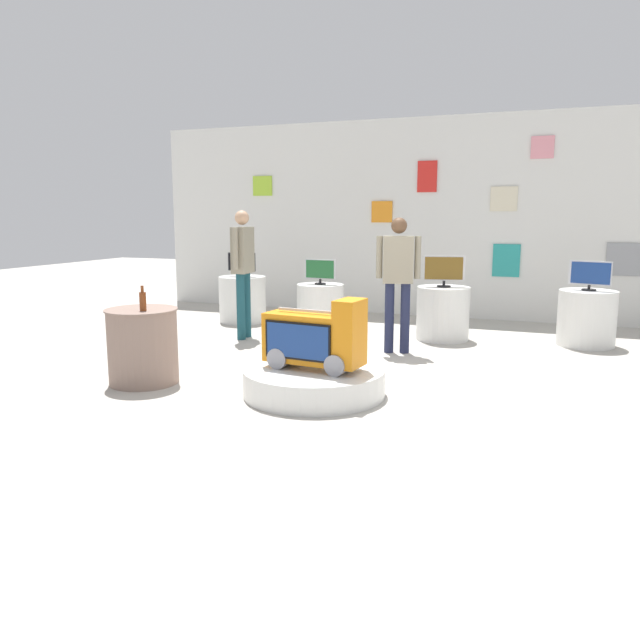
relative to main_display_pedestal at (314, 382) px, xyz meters
name	(u,v)px	position (x,y,z in m)	size (l,w,h in m)	color
ground_plane	(365,384)	(0.36, 0.55, -0.13)	(30.00, 30.00, 0.00)	#B2ADA3
back_wall_display	(445,218)	(0.37, 5.23, 1.56)	(10.82, 0.13, 3.39)	silver
main_display_pedestal	(314,382)	(0.00, 0.00, 0.00)	(1.40, 1.40, 0.27)	silver
novelty_firetruck_tv	(315,340)	(0.02, -0.01, 0.42)	(1.01, 0.50, 0.71)	gray
display_pedestal_left_rear	(443,313)	(0.71, 3.21, 0.24)	(0.74, 0.74, 0.75)	silver
tv_on_left_rear	(444,270)	(0.71, 3.20, 0.86)	(0.56, 0.19, 0.44)	black
display_pedestal_center_rear	(320,310)	(-1.03, 2.89, 0.24)	(0.69, 0.69, 0.75)	silver
tv_on_center_rear	(320,270)	(-1.03, 2.89, 0.83)	(0.48, 0.16, 0.37)	black
display_pedestal_right_rear	(243,299)	(-2.65, 3.51, 0.24)	(0.77, 0.77, 0.75)	silver
tv_on_right_rear	(242,263)	(-2.65, 3.50, 0.84)	(0.48, 0.19, 0.39)	black
display_pedestal_far_right	(587,318)	(2.61, 3.48, 0.24)	(0.75, 0.75, 0.75)	silver
tv_on_far_right	(590,274)	(2.61, 3.47, 0.84)	(0.53, 0.19, 0.40)	black
side_table_round	(143,345)	(-1.84, -0.23, 0.27)	(0.75, 0.75, 0.79)	gray
bottle_on_side_table	(143,301)	(-1.74, -0.34, 0.76)	(0.07, 0.07, 0.26)	brown
shopper_browsing_near_truck	(398,274)	(0.31, 2.13, 0.88)	(0.55, 0.28, 1.73)	#1E233F
shopper_browsing_rear	(243,264)	(-1.97, 2.28, 0.94)	(0.22, 0.56, 1.82)	#194751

